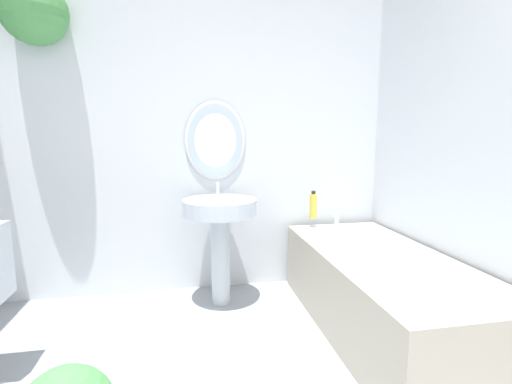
% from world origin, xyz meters
% --- Properties ---
extents(wall_back, '(2.97, 0.41, 2.40)m').
position_xyz_m(wall_back, '(-0.15, 2.52, 1.31)').
color(wall_back, silver).
rests_on(wall_back, ground_plane).
extents(wall_right, '(0.06, 2.64, 2.40)m').
position_xyz_m(wall_right, '(1.46, 1.26, 1.20)').
color(wall_right, silver).
rests_on(wall_right, ground_plane).
extents(pedestal_sink, '(0.51, 0.51, 0.85)m').
position_xyz_m(pedestal_sink, '(0.11, 2.22, 0.59)').
color(pedestal_sink, silver).
rests_on(pedestal_sink, ground_plane).
extents(bathtub, '(0.73, 1.63, 0.56)m').
position_xyz_m(bathtub, '(1.04, 1.65, 0.25)').
color(bathtub, '#B2A893').
rests_on(bathtub, ground_plane).
extents(shampoo_bottle, '(0.06, 0.06, 0.21)m').
position_xyz_m(shampoo_bottle, '(0.85, 2.38, 0.66)').
color(shampoo_bottle, gold).
rests_on(shampoo_bottle, bathtub).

